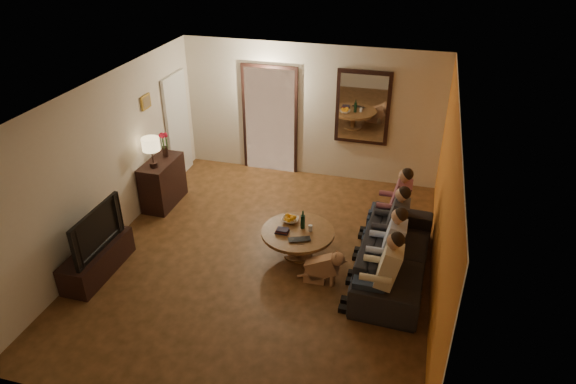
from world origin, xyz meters
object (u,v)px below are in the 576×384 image
(sofa, at_px, (395,255))
(person_c, at_px, (392,228))
(dresser, at_px, (163,182))
(dog, at_px, (322,266))
(bowl, at_px, (290,220))
(person_b, at_px, (387,251))
(wine_bottle, at_px, (303,219))
(tv, at_px, (91,229))
(person_a, at_px, (383,278))
(laptop, at_px, (300,241))
(table_lamp, at_px, (152,152))
(coffee_table, at_px, (298,243))
(tv_stand, at_px, (98,260))
(person_d, at_px, (395,208))

(sofa, xyz_separation_m, person_c, (-0.10, 0.30, 0.26))
(dresser, bearing_deg, dog, -24.21)
(dog, xyz_separation_m, bowl, (-0.67, 0.75, 0.20))
(person_b, distance_m, wine_bottle, 1.40)
(tv, distance_m, person_a, 4.10)
(dresser, xyz_separation_m, person_c, (4.10, -0.69, 0.18))
(person_c, height_order, dog, person_c)
(tv, distance_m, bowl, 2.92)
(bowl, bearing_deg, person_a, -37.70)
(laptop, bearing_deg, person_c, -1.01)
(table_lamp, distance_m, coffee_table, 2.96)
(person_c, xyz_separation_m, coffee_table, (-1.37, -0.22, -0.38))
(tv_stand, relative_size, person_b, 1.07)
(person_a, relative_size, person_d, 1.00)
(person_c, distance_m, wine_bottle, 1.32)
(dresser, xyz_separation_m, tv, (0.00, -2.09, 0.33))
(sofa, relative_size, coffee_table, 2.09)
(table_lamp, relative_size, coffee_table, 0.49)
(tv, distance_m, dog, 3.32)
(person_d, bearing_deg, laptop, -138.92)
(sofa, xyz_separation_m, wine_bottle, (-1.42, 0.18, 0.27))
(dresser, height_order, wine_bottle, dresser)
(tv_stand, bearing_deg, bowl, 28.70)
(wine_bottle, bearing_deg, person_b, -19.86)
(sofa, xyz_separation_m, person_d, (-0.10, 0.90, 0.26))
(person_a, xyz_separation_m, wine_bottle, (-1.32, 1.08, 0.01))
(person_c, bearing_deg, laptop, -158.29)
(person_d, height_order, coffee_table, person_d)
(tv_stand, bearing_deg, laptop, 17.57)
(tv_stand, bearing_deg, coffee_table, 23.31)
(person_d, relative_size, wine_bottle, 3.87)
(person_c, bearing_deg, dog, -139.37)
(person_d, bearing_deg, table_lamp, -178.23)
(person_a, height_order, bowl, person_a)
(table_lamp, bearing_deg, person_c, -6.59)
(tv, bearing_deg, person_b, -78.94)
(person_d, height_order, wine_bottle, person_d)
(table_lamp, xyz_separation_m, tv_stand, (0.00, -1.87, -0.90))
(tv, distance_m, laptop, 2.98)
(table_lamp, xyz_separation_m, wine_bottle, (2.78, -0.60, -0.51))
(table_lamp, distance_m, person_b, 4.27)
(dog, bearing_deg, person_a, -28.28)
(tv_stand, bearing_deg, person_d, 26.03)
(tv_stand, xyz_separation_m, person_d, (4.10, 2.00, 0.39))
(wine_bottle, xyz_separation_m, laptop, (0.05, -0.38, -0.14))
(sofa, relative_size, dog, 4.15)
(laptop, bearing_deg, tv, 174.86)
(person_a, relative_size, dog, 2.14)
(table_lamp, height_order, tv, table_lamp)
(person_d, bearing_deg, tv_stand, -153.97)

